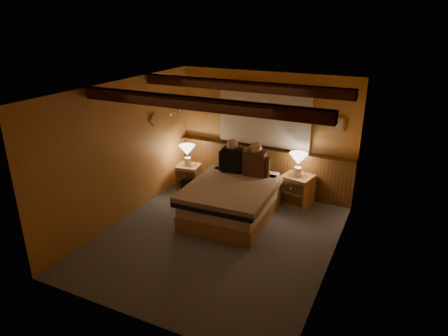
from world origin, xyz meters
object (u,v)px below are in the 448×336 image
Objects in this scene: duffel_bag at (193,184)px; person_left at (232,158)px; lamp_right at (298,160)px; person_right at (255,162)px; nightstand_right at (297,190)px; nightstand_left at (189,176)px; bed at (232,200)px; lamp_left at (187,151)px.

person_left is at bearing -15.93° from duffel_bag.
person_right is at bearing -147.52° from lamp_right.
nightstand_right is 1.38× the size of lamp_right.
nightstand_right is 1.01m from person_right.
nightstand_right is (2.23, 0.23, 0.04)m from nightstand_left.
nightstand_left reaches higher than duffel_bag.
lamp_right is 2.22m from duffel_bag.
bed is 2.84× the size of person_right.
duffel_bag is (0.17, -0.09, -0.66)m from lamp_left.
lamp_right reaches higher than lamp_left.
lamp_right is at bearing -117.56° from nightstand_right.
bed is 3.08× the size of nightstand_right.
bed is 4.25× the size of lamp_right.
lamp_right reaches higher than duffel_bag.
person_left reaches higher than bed.
duffel_bag is (0.15, -0.10, -0.11)m from nightstand_left.
nightstand_left is (-1.33, 0.78, -0.08)m from bed.
bed is 1.37m from duffel_bag.
person_right is at bearing -13.65° from duffel_bag.
duffel_bag is (-1.39, 0.11, -0.75)m from person_right.
person_right is at bearing -16.34° from nightstand_left.
nightstand_right is 2.31m from lamp_left.
bed is 3.94× the size of duffel_bag.
lamp_right is at bearing 5.81° from lamp_left.
bed is 0.83m from person_left.
nightstand_left is 0.76× the size of person_right.
lamp_left is 0.65× the size of person_right.
bed is 1.55m from nightstand_left.
duffel_bag is (-2.08, -0.33, -0.15)m from nightstand_right.
nightstand_left is 1.06× the size of duffel_bag.
lamp_left is 0.90× the size of duffel_bag.
person_right reaches higher than bed.
lamp_left reaches higher than nightstand_right.
nightstand_left is 1.14× the size of lamp_right.
nightstand_left is at bearing 137.59° from duffel_bag.
duffel_bag is (-2.06, -0.32, -0.75)m from lamp_right.
person_left reaches higher than nightstand_left.
nightstand_left is 1.68m from person_right.
person_left is (-1.14, -0.43, -0.00)m from lamp_right.
lamp_right is at bearing -0.31° from duffel_bag.
nightstand_right is at bearing 0.03° from duffel_bag.
bed is at bearing -131.67° from lamp_right.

